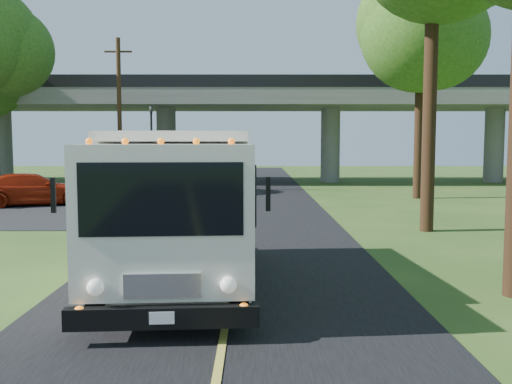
{
  "coord_description": "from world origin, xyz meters",
  "views": [
    {
      "loc": [
        0.48,
        -9.79,
        2.98
      ],
      "look_at": [
        0.51,
        5.72,
        1.6
      ],
      "focal_mm": 40.0,
      "sensor_mm": 36.0,
      "label": 1
    }
  ],
  "objects_px": {
    "traffic_signal": "(151,138)",
    "utility_pole": "(119,114)",
    "step_van": "(178,202)",
    "red_sedan": "(33,189)",
    "tree_right_far": "(426,37)",
    "pedestrian": "(168,185)"
  },
  "relations": [
    {
      "from": "utility_pole",
      "to": "red_sedan",
      "type": "relative_size",
      "value": 1.74
    },
    {
      "from": "traffic_signal",
      "to": "utility_pole",
      "type": "relative_size",
      "value": 0.58
    },
    {
      "from": "traffic_signal",
      "to": "tree_right_far",
      "type": "xyz_separation_m",
      "value": [
        15.21,
        -6.16,
        5.1
      ]
    },
    {
      "from": "traffic_signal",
      "to": "step_van",
      "type": "height_order",
      "value": "traffic_signal"
    },
    {
      "from": "utility_pole",
      "to": "step_van",
      "type": "distance_m",
      "value": 23.14
    },
    {
      "from": "utility_pole",
      "to": "step_van",
      "type": "xyz_separation_m",
      "value": [
        6.39,
        -22.05,
        -2.88
      ]
    },
    {
      "from": "traffic_signal",
      "to": "tree_right_far",
      "type": "distance_m",
      "value": 17.18
    },
    {
      "from": "tree_right_far",
      "to": "pedestrian",
      "type": "distance_m",
      "value": 15.09
    },
    {
      "from": "tree_right_far",
      "to": "pedestrian",
      "type": "xyz_separation_m",
      "value": [
        -13.01,
        -1.68,
        -7.46
      ]
    },
    {
      "from": "traffic_signal",
      "to": "utility_pole",
      "type": "height_order",
      "value": "utility_pole"
    },
    {
      "from": "tree_right_far",
      "to": "pedestrian",
      "type": "height_order",
      "value": "tree_right_far"
    },
    {
      "from": "traffic_signal",
      "to": "pedestrian",
      "type": "distance_m",
      "value": 8.48
    },
    {
      "from": "traffic_signal",
      "to": "utility_pole",
      "type": "distance_m",
      "value": 2.86
    },
    {
      "from": "step_van",
      "to": "red_sedan",
      "type": "distance_m",
      "value": 17.24
    },
    {
      "from": "step_van",
      "to": "utility_pole",
      "type": "bearing_deg",
      "value": 102.35
    },
    {
      "from": "utility_pole",
      "to": "red_sedan",
      "type": "bearing_deg",
      "value": -108.29
    },
    {
      "from": "step_van",
      "to": "red_sedan",
      "type": "relative_size",
      "value": 1.49
    },
    {
      "from": "utility_pole",
      "to": "pedestrian",
      "type": "height_order",
      "value": "utility_pole"
    },
    {
      "from": "pedestrian",
      "to": "step_van",
      "type": "bearing_deg",
      "value": 117.46
    },
    {
      "from": "step_van",
      "to": "red_sedan",
      "type": "height_order",
      "value": "step_van"
    },
    {
      "from": "traffic_signal",
      "to": "red_sedan",
      "type": "xyz_separation_m",
      "value": [
        -3.9,
        -9.26,
        -2.45
      ]
    },
    {
      "from": "utility_pole",
      "to": "tree_right_far",
      "type": "relative_size",
      "value": 0.82
    }
  ]
}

